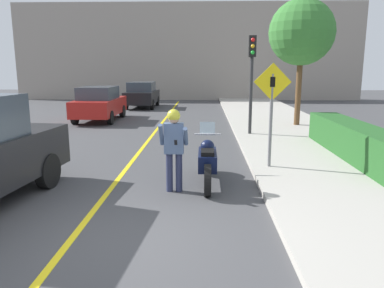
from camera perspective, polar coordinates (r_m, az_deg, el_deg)
ground_plane at (r=6.05m, az=-12.17°, el=-13.83°), size 80.00×80.00×0.00m
sidewalk_curb at (r=10.20m, az=21.24°, el=-3.44°), size 4.40×44.00×0.14m
road_center_line at (r=11.76m, az=-8.03°, el=-1.19°), size 0.12×36.00×0.01m
building_backdrop at (r=31.36m, az=-0.72°, el=13.82°), size 28.00×1.20×7.67m
motorcycle at (r=8.37m, az=2.35°, el=-2.67°), size 0.62×2.30×1.32m
person_biker at (r=7.72m, az=-2.78°, el=0.37°), size 0.59×0.48×1.75m
crossing_sign at (r=9.35m, az=12.02°, el=5.80°), size 0.91×0.08×2.55m
traffic_light at (r=14.07m, az=9.10°, el=11.63°), size 0.26×0.30×3.57m
hedge_row at (r=11.37m, az=23.45°, el=0.55°), size 0.90×5.73×0.90m
street_tree at (r=16.84m, az=16.36°, el=15.96°), size 2.73×2.73×5.25m
parked_car_red at (r=19.08m, az=-13.92°, el=6.02°), size 1.88×4.20×1.68m
parked_car_black at (r=25.06m, az=-7.62°, el=7.48°), size 1.88×4.20×1.68m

